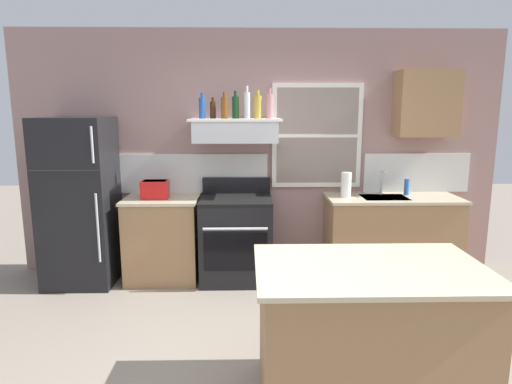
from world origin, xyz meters
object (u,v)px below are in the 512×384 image
at_px(paper_towel_roll, 346,185).
at_px(bottle_champagne_gold_foil, 258,107).
at_px(bottle_clear_tall, 247,105).
at_px(bottle_rose_pink, 270,106).
at_px(refrigerator, 80,202).
at_px(dish_soap_bottle, 407,187).
at_px(stove_range, 236,238).
at_px(bottle_blue_liqueur, 202,108).
at_px(kitchen_island, 367,335).
at_px(toaster, 155,189).
at_px(bottle_brown_stout, 213,110).
at_px(bottle_amber_wine, 224,107).
at_px(bottle_dark_green_wine, 235,107).

bearing_deg(paper_towel_roll, bottle_champagne_gold_foil, 179.72).
xyz_separation_m(bottle_clear_tall, bottle_rose_pink, (0.24, -0.09, -0.01)).
xyz_separation_m(refrigerator, dish_soap_bottle, (3.53, 0.16, 0.12)).
relative_size(bottle_clear_tall, bottle_rose_pink, 1.09).
bearing_deg(bottle_champagne_gold_foil, stove_range, -169.84).
height_order(bottle_blue_liqueur, kitchen_island, bottle_blue_liqueur).
height_order(bottle_clear_tall, paper_towel_roll, bottle_clear_tall).
distance_m(toaster, bottle_brown_stout, 1.04).
distance_m(stove_range, bottle_amber_wine, 1.40).
height_order(toaster, bottle_blue_liqueur, bottle_blue_liqueur).
distance_m(bottle_brown_stout, paper_towel_roll, 1.64).
xyz_separation_m(bottle_amber_wine, bottle_clear_tall, (0.24, 0.04, 0.03)).
height_order(refrigerator, kitchen_island, refrigerator).
bearing_deg(stove_range, bottle_clear_tall, 48.26).
distance_m(bottle_dark_green_wine, kitchen_island, 2.78).
height_order(bottle_dark_green_wine, dish_soap_bottle, bottle_dark_green_wine).
height_order(bottle_brown_stout, bottle_champagne_gold_foil, bottle_champagne_gold_foil).
bearing_deg(bottle_dark_green_wine, bottle_brown_stout, 175.89).
bearing_deg(toaster, bottle_champagne_gold_foil, 1.67).
bearing_deg(bottle_dark_green_wine, bottle_clear_tall, 0.02).
bearing_deg(paper_towel_roll, bottle_clear_tall, 174.62).
bearing_deg(bottle_dark_green_wine, dish_soap_bottle, 0.00).
distance_m(bottle_champagne_gold_foil, paper_towel_roll, 1.26).
bearing_deg(bottle_rose_pink, bottle_clear_tall, 159.47).
relative_size(toaster, paper_towel_roll, 1.10).
relative_size(refrigerator, bottle_rose_pink, 5.68).
xyz_separation_m(stove_range, bottle_dark_green_wine, (-0.00, 0.14, 1.40)).
xyz_separation_m(refrigerator, stove_range, (1.65, 0.02, -0.42)).
distance_m(bottle_amber_wine, bottle_dark_green_wine, 0.12).
distance_m(stove_range, bottle_champagne_gold_foil, 1.42).
height_order(bottle_champagne_gold_foil, kitchen_island, bottle_champagne_gold_foil).
relative_size(toaster, bottle_amber_wine, 1.08).
relative_size(bottle_champagne_gold_foil, paper_towel_roll, 1.08).
bearing_deg(bottle_champagne_gold_foil, bottle_rose_pink, 3.12).
xyz_separation_m(stove_range, paper_towel_roll, (1.18, 0.04, 0.58)).
xyz_separation_m(toaster, bottle_champagne_gold_foil, (1.09, 0.03, 0.86)).
height_order(bottle_dark_green_wine, paper_towel_roll, bottle_dark_green_wine).
relative_size(bottle_clear_tall, kitchen_island, 0.24).
bearing_deg(toaster, stove_range, -0.67).
bearing_deg(bottle_clear_tall, kitchen_island, -71.55).
bearing_deg(dish_soap_bottle, bottle_blue_liqueur, -178.81).
distance_m(bottle_blue_liqueur, kitchen_island, 2.86).
distance_m(stove_range, bottle_clear_tall, 1.43).
height_order(bottle_amber_wine, kitchen_island, bottle_amber_wine).
distance_m(bottle_champagne_gold_foil, dish_soap_bottle, 1.86).
bearing_deg(bottle_blue_liqueur, refrigerator, -174.99).
bearing_deg(dish_soap_bottle, bottle_dark_green_wine, -180.00).
height_order(stove_range, bottle_brown_stout, bottle_brown_stout).
bearing_deg(refrigerator, bottle_dark_green_wine, 5.55).
bearing_deg(stove_range, bottle_rose_pink, 7.73).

